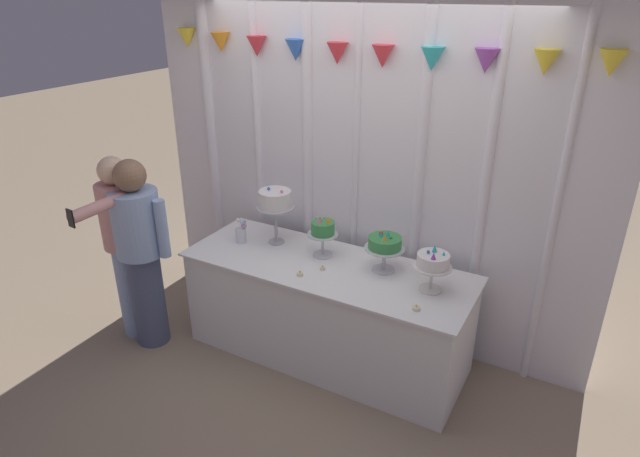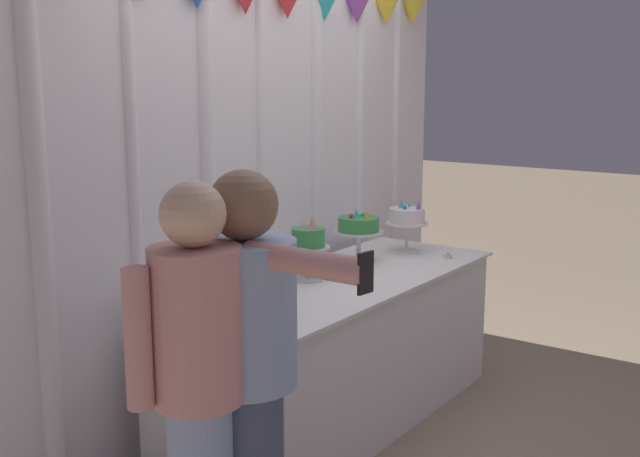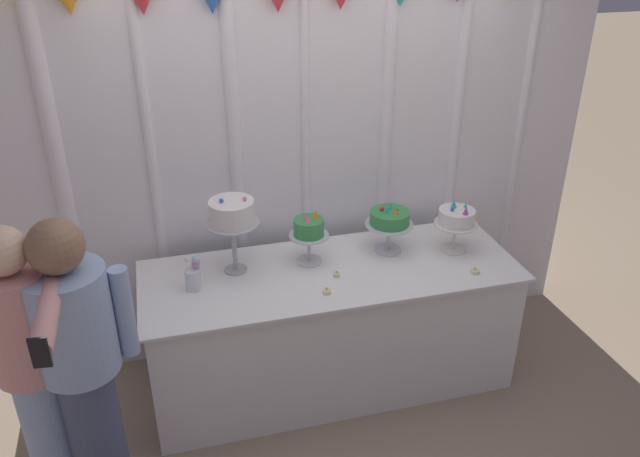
# 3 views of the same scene
# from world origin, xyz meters

# --- Properties ---
(ground_plane) EXTENTS (24.00, 24.00, 0.00)m
(ground_plane) POSITION_xyz_m (0.00, 0.00, 0.00)
(ground_plane) COLOR gray
(draped_curtain) EXTENTS (3.58, 0.16, 2.55)m
(draped_curtain) POSITION_xyz_m (-0.04, 0.60, 1.34)
(draped_curtain) COLOR white
(draped_curtain) RESTS_ON ground_plane
(cake_table) EXTENTS (2.11, 0.77, 0.78)m
(cake_table) POSITION_xyz_m (0.00, 0.10, 0.39)
(cake_table) COLOR white
(cake_table) RESTS_ON ground_plane
(cake_display_leftmost) EXTENTS (0.29, 0.29, 0.45)m
(cake_display_leftmost) POSITION_xyz_m (-0.52, 0.23, 1.12)
(cake_display_leftmost) COLOR #B2B2B7
(cake_display_leftmost) RESTS_ON cake_table
(cake_display_midleft) EXTENTS (0.22, 0.22, 0.32)m
(cake_display_midleft) POSITION_xyz_m (-0.10, 0.22, 0.98)
(cake_display_midleft) COLOR silver
(cake_display_midleft) RESTS_ON cake_table
(cake_display_midright) EXTENTS (0.28, 0.28, 0.30)m
(cake_display_midright) POSITION_xyz_m (0.38, 0.23, 0.98)
(cake_display_midright) COLOR silver
(cake_display_midright) RESTS_ON cake_table
(cake_display_rightmost) EXTENTS (0.25, 0.25, 0.31)m
(cake_display_rightmost) POSITION_xyz_m (0.76, 0.13, 0.98)
(cake_display_rightmost) COLOR silver
(cake_display_rightmost) RESTS_ON cake_table
(flower_vase) EXTENTS (0.09, 0.09, 0.20)m
(flower_vase) POSITION_xyz_m (-0.75, 0.10, 0.86)
(flower_vase) COLOR silver
(flower_vase) RESTS_ON cake_table
(tealight_far_left) EXTENTS (0.05, 0.05, 0.04)m
(tealight_far_left) POSITION_xyz_m (-0.09, -0.12, 0.79)
(tealight_far_left) COLOR beige
(tealight_far_left) RESTS_ON cake_table
(tealight_near_left) EXTENTS (0.04, 0.04, 0.04)m
(tealight_near_left) POSITION_xyz_m (0.01, 0.02, 0.79)
(tealight_near_left) COLOR beige
(tealight_near_left) RESTS_ON cake_table
(tealight_near_right) EXTENTS (0.05, 0.05, 0.04)m
(tealight_near_right) POSITION_xyz_m (0.76, -0.14, 0.79)
(tealight_near_right) COLOR beige
(tealight_near_right) RESTS_ON cake_table
(guest_girl_blue_dress) EXTENTS (0.43, 0.72, 1.49)m
(guest_girl_blue_dress) POSITION_xyz_m (-1.50, -0.40, 0.83)
(guest_girl_blue_dress) COLOR #93ADD6
(guest_girl_blue_dress) RESTS_ON ground_plane
(guest_man_pink_jacket) EXTENTS (0.51, 0.40, 1.51)m
(guest_man_pink_jacket) POSITION_xyz_m (-1.30, -0.41, 0.82)
(guest_man_pink_jacket) COLOR #4C5675
(guest_man_pink_jacket) RESTS_ON ground_plane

